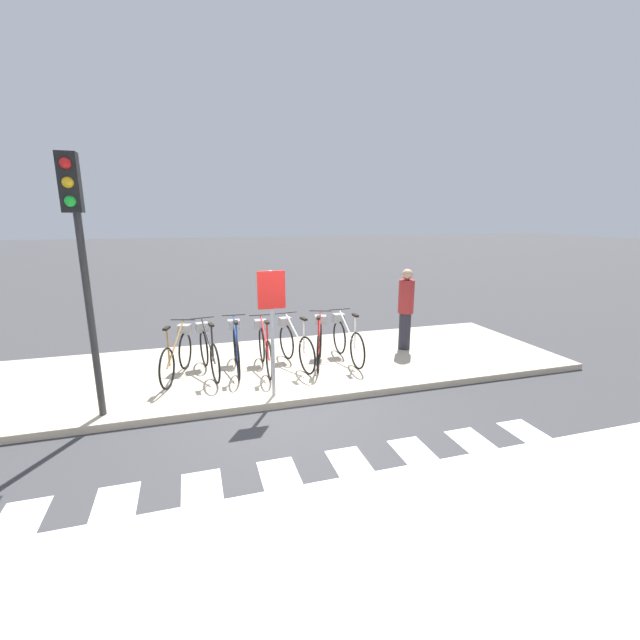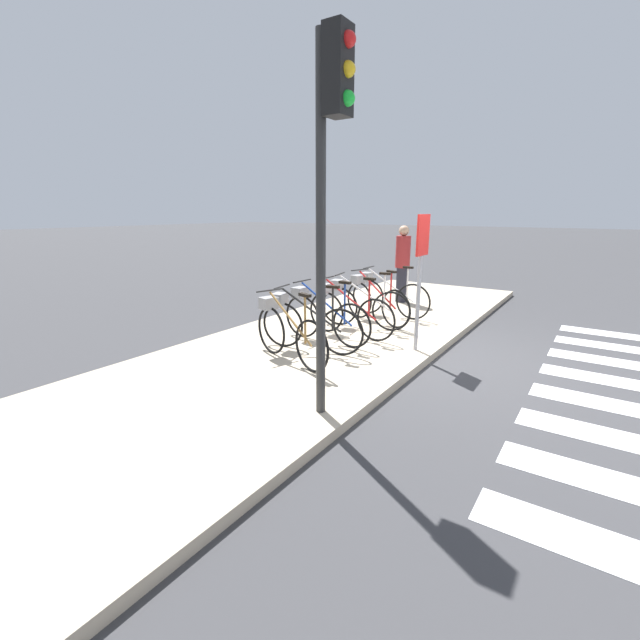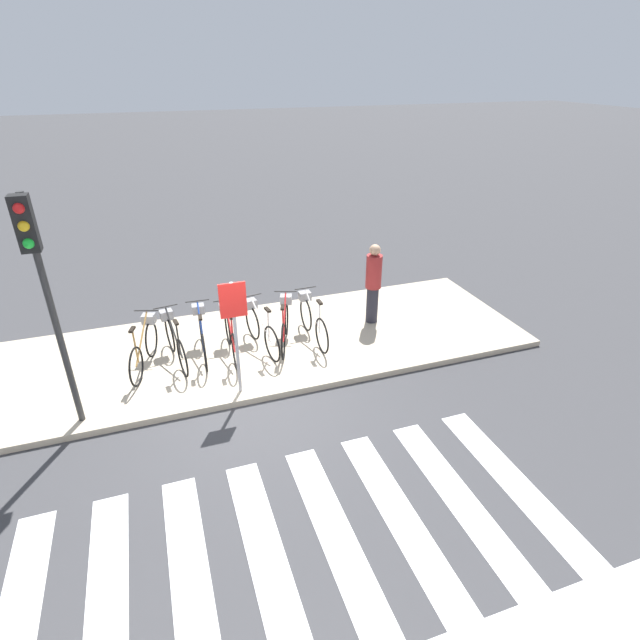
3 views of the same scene
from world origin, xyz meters
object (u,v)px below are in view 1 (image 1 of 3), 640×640
object	(u,v)px
parked_bicycle_0	(178,353)
parked_bicycle_6	(346,338)
pedestrian	(406,307)
parked_bicycle_1	(208,349)
sign_post	(272,312)
parked_bicycle_4	(294,342)
parked_bicycle_3	(264,346)
parked_bicycle_5	(320,340)
traffic_light	(78,235)
parked_bicycle_2	(236,346)

from	to	relation	value
parked_bicycle_0	parked_bicycle_6	distance (m)	3.31
pedestrian	parked_bicycle_1	bearing A→B (deg)	-176.43
parked_bicycle_1	sign_post	world-z (taller)	sign_post
parked_bicycle_6	parked_bicycle_1	bearing A→B (deg)	179.14
parked_bicycle_1	parked_bicycle_4	distance (m)	1.67
parked_bicycle_1	parked_bicycle_3	bearing A→B (deg)	-5.06
parked_bicycle_3	parked_bicycle_4	size ratio (longest dim) A/B	1.01
parked_bicycle_6	sign_post	world-z (taller)	sign_post
parked_bicycle_3	parked_bicycle_6	world-z (taller)	same
parked_bicycle_3	parked_bicycle_4	distance (m)	0.61
parked_bicycle_0	parked_bicycle_5	size ratio (longest dim) A/B	1.01
traffic_light	sign_post	world-z (taller)	traffic_light
parked_bicycle_3	parked_bicycle_5	size ratio (longest dim) A/B	1.05
parked_bicycle_4	parked_bicycle_6	xyz separation A→B (m)	(1.10, 0.00, 0.00)
pedestrian	parked_bicycle_6	bearing A→B (deg)	-168.41
parked_bicycle_5	sign_post	bearing A→B (deg)	-131.28
parked_bicycle_0	parked_bicycle_2	xyz separation A→B (m)	(1.07, 0.10, 0.00)
parked_bicycle_0	parked_bicycle_5	distance (m)	2.72
parked_bicycle_5	parked_bicycle_1	bearing A→B (deg)	178.65
parked_bicycle_6	pedestrian	xyz separation A→B (m)	(1.50, 0.31, 0.49)
parked_bicycle_3	parked_bicycle_2	bearing A→B (deg)	164.10
parked_bicycle_6	sign_post	xyz separation A→B (m)	(-1.79, -1.39, 0.96)
parked_bicycle_5	traffic_light	distance (m)	4.62
parked_bicycle_1	traffic_light	world-z (taller)	traffic_light
parked_bicycle_5	traffic_light	xyz separation A→B (m)	(-3.81, -1.43, 2.19)
parked_bicycle_4	parked_bicycle_5	world-z (taller)	same
sign_post	pedestrian	bearing A→B (deg)	27.26
parked_bicycle_0	pedestrian	xyz separation A→B (m)	(4.80, 0.31, 0.49)
parked_bicycle_2	traffic_light	xyz separation A→B (m)	(-2.15, -1.53, 2.19)
parked_bicycle_6	parked_bicycle_0	bearing A→B (deg)	-179.92
parked_bicycle_1	sign_post	distance (m)	1.98
parked_bicycle_1	parked_bicycle_3	world-z (taller)	same
parked_bicycle_3	traffic_light	distance (m)	3.73
parked_bicycle_6	sign_post	bearing A→B (deg)	-142.23
parked_bicycle_0	parked_bicycle_1	size ratio (longest dim) A/B	0.97
parked_bicycle_1	parked_bicycle_0	bearing A→B (deg)	-175.08
parked_bicycle_1	parked_bicycle_6	bearing A→B (deg)	-0.86
parked_bicycle_2	parked_bicycle_5	xyz separation A→B (m)	(1.66, -0.11, 0.00)
parked_bicycle_4	traffic_light	bearing A→B (deg)	-156.41
pedestrian	sign_post	distance (m)	3.73
parked_bicycle_3	parked_bicycle_5	bearing A→B (deg)	2.14
parked_bicycle_0	parked_bicycle_6	world-z (taller)	same
parked_bicycle_1	parked_bicycle_2	xyz separation A→B (m)	(0.53, 0.06, 0.00)
parked_bicycle_5	sign_post	size ratio (longest dim) A/B	0.79
traffic_light	parked_bicycle_1	bearing A→B (deg)	42.35
parked_bicycle_1	pedestrian	size ratio (longest dim) A/B	0.96
parked_bicycle_2	sign_post	size ratio (longest dim) A/B	0.83
parked_bicycle_1	parked_bicycle_3	size ratio (longest dim) A/B	0.99
parked_bicycle_2	parked_bicycle_1	bearing A→B (deg)	-173.83
parked_bicycle_4	parked_bicycle_6	world-z (taller)	same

